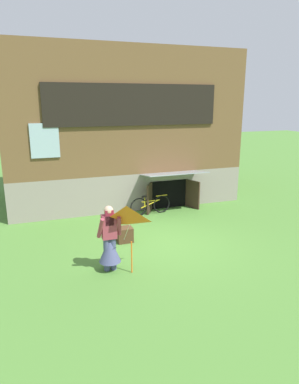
{
  "coord_description": "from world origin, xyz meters",
  "views": [
    {
      "loc": [
        -3.49,
        -8.51,
        3.93
      ],
      "look_at": [
        -0.23,
        0.74,
        1.31
      ],
      "focal_mm": 32.11,
      "sensor_mm": 36.0,
      "label": 1
    }
  ],
  "objects_px": {
    "bicycle_yellow": "(150,205)",
    "wooden_crate": "(125,235)",
    "person": "(110,244)",
    "kite": "(127,223)"
  },
  "relations": [
    {
      "from": "wooden_crate",
      "to": "bicycle_yellow",
      "type": "bearing_deg",
      "value": 53.86
    },
    {
      "from": "bicycle_yellow",
      "to": "wooden_crate",
      "type": "xyz_separation_m",
      "value": [
        -1.52,
        -2.08,
        -0.13
      ]
    },
    {
      "from": "bicycle_yellow",
      "to": "wooden_crate",
      "type": "bearing_deg",
      "value": -130.33
    },
    {
      "from": "person",
      "to": "wooden_crate",
      "type": "relative_size",
      "value": 3.67
    },
    {
      "from": "bicycle_yellow",
      "to": "wooden_crate",
      "type": "height_order",
      "value": "bicycle_yellow"
    },
    {
      "from": "kite",
      "to": "bicycle_yellow",
      "type": "relative_size",
      "value": 1.08
    },
    {
      "from": "kite",
      "to": "wooden_crate",
      "type": "distance_m",
      "value": 2.37
    },
    {
      "from": "kite",
      "to": "bicycle_yellow",
      "type": "bearing_deg",
      "value": 63.95
    },
    {
      "from": "person",
      "to": "wooden_crate",
      "type": "xyz_separation_m",
      "value": [
        0.78,
        1.54,
        -0.46
      ]
    },
    {
      "from": "wooden_crate",
      "to": "person",
      "type": "bearing_deg",
      "value": -116.9
    }
  ]
}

